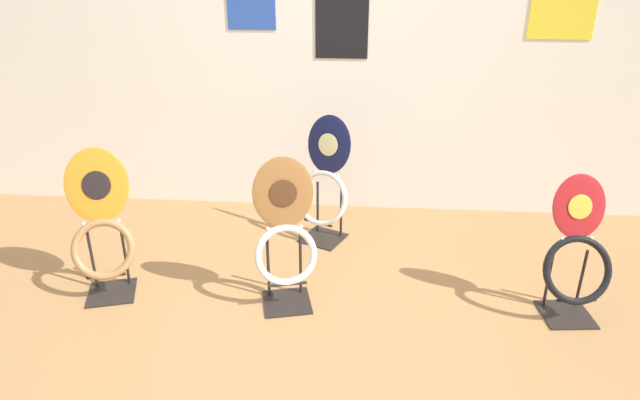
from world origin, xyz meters
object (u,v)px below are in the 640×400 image
Objects in this scene: toilet_seat_display_crimson_swirl at (576,258)px; toilet_seat_display_orange_sun at (102,233)px; toilet_seat_display_navy_moon at (324,185)px; toilet_seat_display_woodgrain at (285,241)px.

toilet_seat_display_orange_sun reaches higher than toilet_seat_display_crimson_swirl.
toilet_seat_display_navy_moon is at bearing 32.09° from toilet_seat_display_orange_sun.
toilet_seat_display_crimson_swirl is at bearing 0.60° from toilet_seat_display_woodgrain.
toilet_seat_display_crimson_swirl is 0.91× the size of toilet_seat_display_woodgrain.
toilet_seat_display_woodgrain is 1.11m from toilet_seat_display_orange_sun.
toilet_seat_display_orange_sun is 0.99× the size of toilet_seat_display_navy_moon.
toilet_seat_display_crimson_swirl is 1.64m from toilet_seat_display_woodgrain.
toilet_seat_display_woodgrain reaches higher than toilet_seat_display_orange_sun.
toilet_seat_display_woodgrain is 1.01× the size of toilet_seat_display_navy_moon.
toilet_seat_display_orange_sun is at bearing 178.15° from toilet_seat_display_woodgrain.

